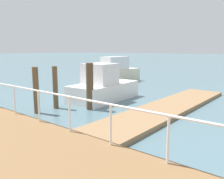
% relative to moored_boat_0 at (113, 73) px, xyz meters
% --- Properties ---
extents(floating_dock, '(11.34, 2.00, 0.18)m').
position_rel_moored_boat_0_xyz_m(floating_dock, '(-5.63, -7.66, -0.73)').
color(floating_dock, '#93704C').
rests_on(floating_dock, ground_plane).
extents(boardwalk_railing, '(0.06, 23.40, 1.08)m').
position_rel_moored_boat_0_xyz_m(boardwalk_railing, '(-10.96, -9.58, 0.41)').
color(boardwalk_railing, white).
rests_on(boardwalk_railing, boardwalk).
extents(dock_piling_0, '(0.25, 0.25, 2.05)m').
position_rel_moored_boat_0_xyz_m(dock_piling_0, '(-9.57, -3.43, 0.21)').
color(dock_piling_0, brown).
rests_on(dock_piling_0, ground_plane).
extents(dock_piling_1, '(0.34, 0.34, 2.18)m').
position_rel_moored_boat_0_xyz_m(dock_piling_1, '(-7.60, -4.78, 0.27)').
color(dock_piling_1, brown).
rests_on(dock_piling_1, ground_plane).
extents(dock_piling_4, '(0.24, 0.24, 2.02)m').
position_rel_moored_boat_0_xyz_m(dock_piling_4, '(-8.48, -3.36, 0.19)').
color(dock_piling_4, brown).
rests_on(dock_piling_4, ground_plane).
extents(moored_boat_0, '(5.84, 2.00, 2.20)m').
position_rel_moored_boat_0_xyz_m(moored_boat_0, '(0.00, 0.00, 0.00)').
color(moored_boat_0, beige).
rests_on(moored_boat_0, ground_plane).
extents(moored_boat_3, '(4.35, 2.18, 2.05)m').
position_rel_moored_boat_0_xyz_m(moored_boat_3, '(-5.66, -3.92, -0.09)').
color(moored_boat_3, white).
rests_on(moored_boat_3, ground_plane).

